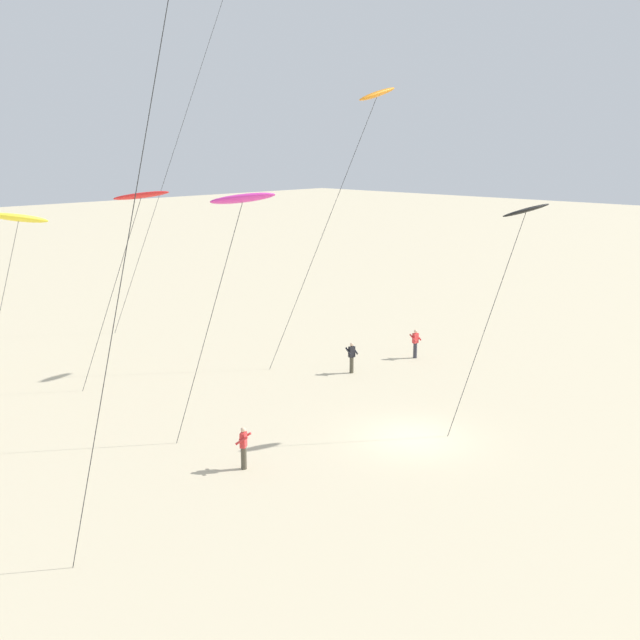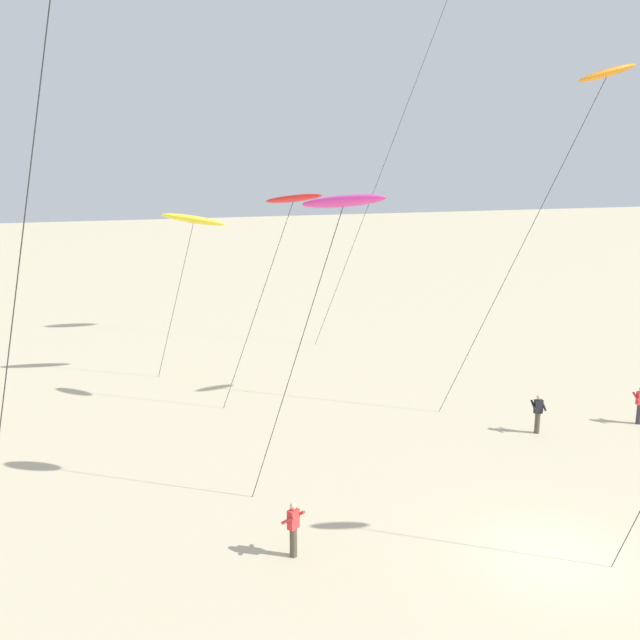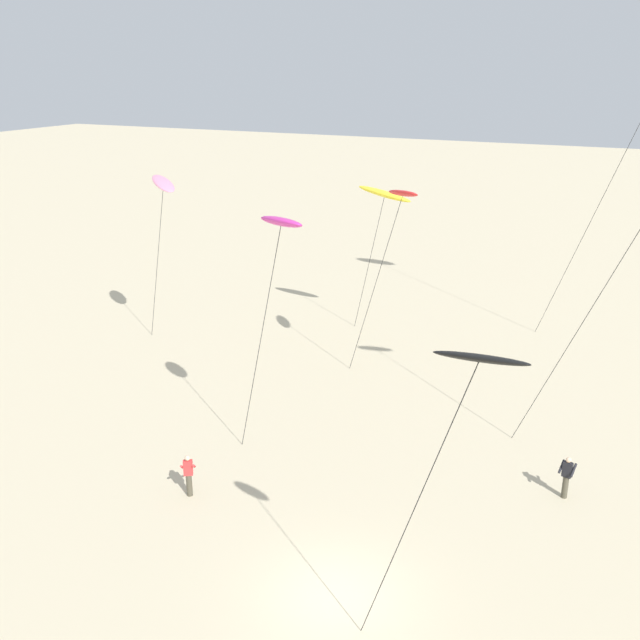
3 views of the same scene
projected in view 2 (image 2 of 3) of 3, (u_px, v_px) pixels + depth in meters
name	position (u px, v px, depth m)	size (l,w,h in m)	color
ground_plane	(555.00, 557.00, 20.65)	(260.00, 260.00, 0.00)	beige
kite_red	(293.00, 200.00, 30.77)	(4.22, 2.69, 9.98)	red
kite_yellow	(193.00, 220.00, 35.94)	(3.65, 1.57, 8.85)	yellow
kite_magenta	(343.00, 203.00, 21.91)	(4.08, 2.41, 10.36)	#D8339E
kite_orange	(606.00, 76.00, 28.88)	(7.02, 3.13, 15.23)	orange
kite_flyer_nearest	(640.00, 404.00, 30.97)	(0.58, 0.56, 1.67)	#33333D
kite_flyer_middle	(538.00, 413.00, 29.90)	(0.62, 0.60, 1.67)	#4C4738
kite_flyer_furthest	(293.00, 528.00, 20.50)	(0.72, 0.71, 1.67)	#4C4738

